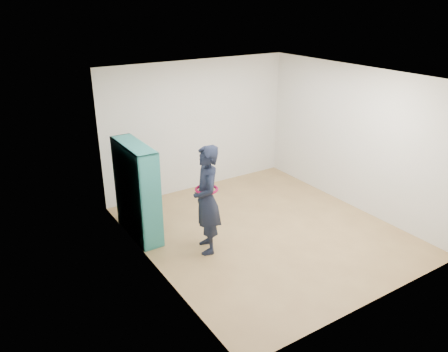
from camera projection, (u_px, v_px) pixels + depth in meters
floor at (264, 231)px, 7.43m from camera, size 4.50×4.50×0.00m
ceiling at (270, 76)px, 6.44m from camera, size 4.50×4.50×0.00m
wall_left at (151, 186)px, 5.94m from camera, size 0.02×4.50×2.60m
wall_right at (354, 139)px, 7.93m from camera, size 0.02×4.50×2.60m
wall_back at (198, 126)px, 8.69m from camera, size 4.00×0.02×2.60m
wall_front at (383, 214)px, 5.18m from camera, size 4.00×0.02×2.60m
bookshelf at (136, 193)px, 7.04m from camera, size 0.34×1.18×1.58m
person at (207, 200)px, 6.56m from camera, size 0.59×0.72×1.71m
smartphone at (197, 192)px, 6.57m from camera, size 0.02×0.09×0.13m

